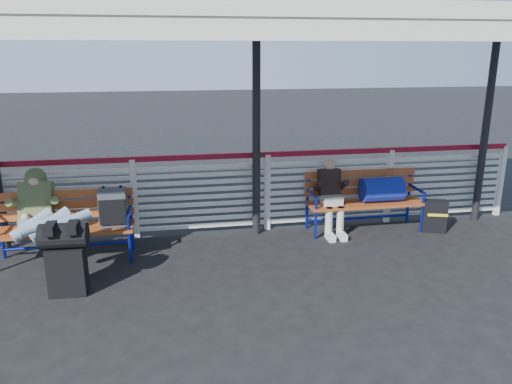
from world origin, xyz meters
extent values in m
plane|color=black|center=(0.00, 0.00, 0.00)|extent=(60.00, 60.00, 0.00)
cube|color=silver|center=(0.00, 1.90, 0.60)|extent=(12.00, 0.04, 1.04)
cube|color=maroon|center=(0.00, 1.90, 1.20)|extent=(12.00, 0.06, 0.08)
cube|color=silver|center=(6.00, 1.90, 0.60)|extent=(0.08, 0.08, 1.20)
cube|color=silver|center=(0.00, 0.90, 3.08)|extent=(12.60, 3.60, 0.16)
cube|color=silver|center=(0.00, -0.85, 2.95)|extent=(12.60, 0.06, 0.30)
cylinder|color=black|center=(1.80, 1.75, 1.50)|extent=(0.12, 0.12, 3.00)
cylinder|color=black|center=(5.50, 1.75, 1.50)|extent=(0.12, 0.12, 3.00)
cube|color=black|center=(-0.68, 0.19, 0.28)|extent=(0.42, 0.27, 0.57)
cylinder|color=black|center=(-0.68, 0.19, 0.71)|extent=(0.53, 0.31, 0.29)
cube|color=#B04922|center=(-0.88, 1.14, 0.45)|extent=(1.80, 0.50, 0.04)
cube|color=#B04922|center=(-0.88, 1.40, 0.72)|extent=(1.80, 0.10, 0.40)
cylinder|color=#0D1A97|center=(-0.03, 0.94, 0.23)|extent=(0.04, 0.04, 0.45)
cylinder|color=#0D1A97|center=(-1.73, 1.41, 0.45)|extent=(0.04, 0.04, 0.90)
cylinder|color=#0D1A97|center=(-0.03, 1.41, 0.45)|extent=(0.04, 0.04, 0.90)
cube|color=#44454B|center=(-0.23, 1.16, 0.72)|extent=(0.35, 0.22, 0.50)
cube|color=#B04922|center=(3.47, 1.55, 0.45)|extent=(1.80, 0.50, 0.04)
cube|color=#B04922|center=(3.47, 1.81, 0.72)|extent=(1.80, 0.10, 0.40)
cylinder|color=#0D1A97|center=(2.62, 1.35, 0.23)|extent=(0.04, 0.04, 0.45)
cylinder|color=#0D1A97|center=(4.32, 1.35, 0.23)|extent=(0.04, 0.04, 0.45)
cylinder|color=#0D1A97|center=(2.62, 1.82, 0.45)|extent=(0.04, 0.04, 0.90)
cylinder|color=#0D1A97|center=(4.32, 1.82, 0.45)|extent=(0.04, 0.04, 0.90)
cylinder|color=navy|center=(3.72, 1.55, 0.66)|extent=(0.63, 0.37, 0.37)
cube|color=#8AA1BA|center=(-1.23, 1.19, 0.54)|extent=(0.36, 0.26, 0.18)
cube|color=#48532C|center=(-1.23, 1.39, 0.80)|extent=(0.42, 0.38, 0.53)
sphere|color=#48532C|center=(-1.23, 1.49, 1.08)|extent=(0.28, 0.28, 0.28)
sphere|color=tan|center=(-1.23, 1.45, 1.07)|extent=(0.21, 0.21, 0.21)
cube|color=black|center=(-0.80, 0.13, 0.83)|extent=(0.11, 0.27, 0.10)
cube|color=black|center=(-0.56, 0.13, 0.83)|extent=(0.11, 0.27, 0.10)
cube|color=beige|center=(2.92, 1.55, 0.53)|extent=(0.30, 0.24, 0.16)
cube|color=black|center=(2.92, 1.69, 0.78)|extent=(0.32, 0.23, 0.42)
sphere|color=tan|center=(2.92, 1.71, 1.05)|extent=(0.19, 0.19, 0.19)
cylinder|color=beige|center=(2.83, 1.37, 0.24)|extent=(0.11, 0.11, 0.46)
cylinder|color=beige|center=(3.01, 1.37, 0.24)|extent=(0.11, 0.11, 0.46)
cube|color=silver|center=(2.83, 1.27, 0.05)|extent=(0.10, 0.24, 0.10)
cube|color=silver|center=(3.01, 1.27, 0.05)|extent=(0.10, 0.24, 0.10)
cube|color=black|center=(4.52, 1.35, 0.25)|extent=(0.40, 0.29, 0.50)
cube|color=yellow|center=(4.52, 1.24, 0.30)|extent=(0.29, 0.10, 0.04)
camera|label=1|loc=(0.51, -5.35, 2.73)|focal=35.00mm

